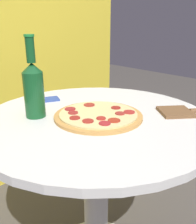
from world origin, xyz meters
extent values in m
cylinder|color=silver|center=(0.00, 0.00, 0.35)|extent=(0.10, 0.10, 0.66)
cylinder|color=silver|center=(0.00, 0.00, 0.69)|extent=(0.84, 0.84, 0.02)
cube|color=gold|center=(0.00, 0.86, 0.81)|extent=(1.77, 0.04, 1.62)
cylinder|color=#C68E47|center=(0.00, -0.01, 0.71)|extent=(0.32, 0.32, 0.01)
cylinder|color=beige|center=(0.00, -0.01, 0.72)|extent=(0.28, 0.28, 0.01)
cylinder|color=maroon|center=(0.05, -0.07, 0.72)|extent=(0.03, 0.03, 0.00)
cylinder|color=#A82721|center=(-0.03, -0.06, 0.72)|extent=(0.03, 0.03, 0.00)
cylinder|color=#A82F1C|center=(-0.01, -0.11, 0.72)|extent=(0.04, 0.04, 0.00)
cylinder|color=maroon|center=(-0.07, 0.05, 0.72)|extent=(0.04, 0.04, 0.00)
cylinder|color=maroon|center=(-0.08, -0.05, 0.72)|extent=(0.04, 0.04, 0.00)
cylinder|color=maroon|center=(0.08, -0.02, 0.72)|extent=(0.04, 0.04, 0.00)
cylinder|color=#A7252A|center=(-0.05, -0.10, 0.72)|extent=(0.04, 0.04, 0.00)
cylinder|color=maroon|center=(-0.05, 0.09, 0.72)|extent=(0.04, 0.04, 0.00)
cylinder|color=maroon|center=(0.03, 0.08, 0.72)|extent=(0.04, 0.04, 0.00)
cylinder|color=maroon|center=(-0.09, 0.00, 0.72)|extent=(0.04, 0.04, 0.00)
cylinder|color=#AA2A25|center=(0.09, -0.08, 0.72)|extent=(0.04, 0.04, 0.00)
cylinder|color=#144C23|center=(-0.16, 0.14, 0.79)|extent=(0.07, 0.07, 0.16)
cone|color=#144C23|center=(-0.16, 0.14, 0.88)|extent=(0.07, 0.07, 0.03)
cylinder|color=#144C23|center=(-0.16, 0.14, 0.94)|extent=(0.03, 0.03, 0.08)
cylinder|color=#1E8438|center=(-0.16, 0.14, 0.99)|extent=(0.03, 0.03, 0.01)
cube|color=brown|center=(0.24, -0.18, 0.71)|extent=(0.16, 0.16, 0.01)
cube|color=#334C99|center=(-0.03, 0.29, 0.71)|extent=(0.11, 0.09, 0.01)
camera|label=1|loc=(-0.56, -0.64, 1.03)|focal=40.00mm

